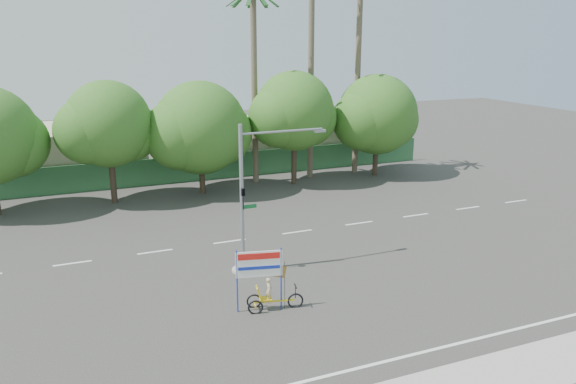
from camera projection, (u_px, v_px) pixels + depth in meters
name	position (u px, v px, depth m)	size (l,w,h in m)	color
ground	(328.00, 297.00, 24.00)	(120.00, 120.00, 0.00)	#33302D
fence	(204.00, 168.00, 42.88)	(38.00, 0.08, 2.00)	#336B3D
building_left	(61.00, 154.00, 42.97)	(12.00, 8.00, 4.00)	#BFB498
building_right	(280.00, 140.00, 49.59)	(14.00, 8.00, 3.60)	#BFB498
tree_left	(108.00, 127.00, 36.09)	(6.66, 5.60, 8.07)	#473828
tree_center	(199.00, 130.00, 38.44)	(7.62, 6.40, 7.85)	#473828
tree_right	(293.00, 114.00, 40.78)	(6.90, 5.80, 8.36)	#473828
tree_far_right	(377.00, 117.00, 43.50)	(7.38, 6.20, 7.94)	#473828
palm_tall	(311.00, 39.00, 41.45)	(3.73, 3.79, 17.45)	#70604C
palm_mid	(358.00, 53.00, 43.20)	(3.73, 3.79, 15.45)	#70604C
palm_short	(254.00, 63.00, 40.24)	(3.73, 3.79, 14.45)	#70604C
traffic_signal	(248.00, 211.00, 25.95)	(4.72, 1.10, 7.00)	gray
trike_billboard	(266.00, 285.00, 22.57)	(2.69, 0.97, 2.70)	black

